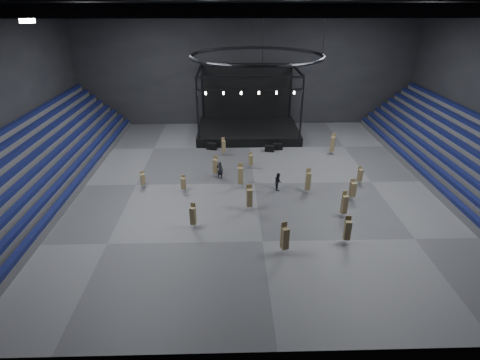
{
  "coord_description": "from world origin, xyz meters",
  "views": [
    {
      "loc": [
        -2.5,
        -35.44,
        17.81
      ],
      "look_at": [
        -1.59,
        -2.0,
        1.4
      ],
      "focal_mm": 28.0,
      "sensor_mm": 36.0,
      "label": 1
    }
  ],
  "objects_px": {
    "chair_stack_3": "(224,146)",
    "chair_stack_13": "(241,175)",
    "chair_stack_5": "(251,160)",
    "chair_stack_14": "(183,183)",
    "chair_stack_4": "(347,230)",
    "man_center": "(220,170)",
    "chair_stack_7": "(308,181)",
    "chair_stack_10": "(249,197)",
    "flight_case_left": "(212,146)",
    "chair_stack_6": "(344,204)",
    "chair_stack_2": "(353,189)",
    "chair_stack_9": "(333,144)",
    "crew_member": "(278,181)",
    "chair_stack_11": "(285,238)",
    "chair_stack_8": "(360,175)",
    "chair_stack_0": "(215,166)",
    "chair_stack_1": "(143,179)",
    "chair_stack_12": "(193,215)",
    "flight_case_right": "(278,147)",
    "flight_case_mid": "(270,149)",
    "stage": "(248,124)"
  },
  "relations": [
    {
      "from": "chair_stack_5",
      "to": "chair_stack_14",
      "type": "distance_m",
      "value": 9.19
    },
    {
      "from": "flight_case_right",
      "to": "chair_stack_4",
      "type": "xyz_separation_m",
      "value": [
        3.06,
        -20.58,
        0.85
      ]
    },
    {
      "from": "chair_stack_4",
      "to": "man_center",
      "type": "relative_size",
      "value": 1.25
    },
    {
      "from": "chair_stack_1",
      "to": "chair_stack_6",
      "type": "height_order",
      "value": "chair_stack_6"
    },
    {
      "from": "chair_stack_5",
      "to": "chair_stack_9",
      "type": "relative_size",
      "value": 0.68
    },
    {
      "from": "chair_stack_1",
      "to": "chair_stack_8",
      "type": "distance_m",
      "value": 22.66
    },
    {
      "from": "chair_stack_3",
      "to": "chair_stack_11",
      "type": "distance_m",
      "value": 20.59
    },
    {
      "from": "chair_stack_1",
      "to": "chair_stack_5",
      "type": "height_order",
      "value": "chair_stack_5"
    },
    {
      "from": "flight_case_left",
      "to": "chair_stack_6",
      "type": "relative_size",
      "value": 0.51
    },
    {
      "from": "flight_case_right",
      "to": "chair_stack_2",
      "type": "relative_size",
      "value": 0.57
    },
    {
      "from": "flight_case_left",
      "to": "chair_stack_13",
      "type": "height_order",
      "value": "chair_stack_13"
    },
    {
      "from": "chair_stack_3",
      "to": "chair_stack_13",
      "type": "xyz_separation_m",
      "value": [
        1.86,
        -8.8,
        0.21
      ]
    },
    {
      "from": "chair_stack_7",
      "to": "chair_stack_12",
      "type": "relative_size",
      "value": 1.14
    },
    {
      "from": "chair_stack_0",
      "to": "chair_stack_4",
      "type": "relative_size",
      "value": 1.0
    },
    {
      "from": "chair_stack_3",
      "to": "chair_stack_12",
      "type": "xyz_separation_m",
      "value": [
        -2.38,
        -16.29,
        0.04
      ]
    },
    {
      "from": "chair_stack_13",
      "to": "chair_stack_10",
      "type": "bearing_deg",
      "value": -79.63
    },
    {
      "from": "chair_stack_0",
      "to": "chair_stack_12",
      "type": "height_order",
      "value": "chair_stack_0"
    },
    {
      "from": "flight_case_left",
      "to": "chair_stack_4",
      "type": "relative_size",
      "value": 0.52
    },
    {
      "from": "chair_stack_14",
      "to": "flight_case_mid",
      "type": "bearing_deg",
      "value": 55.61
    },
    {
      "from": "chair_stack_6",
      "to": "chair_stack_2",
      "type": "bearing_deg",
      "value": 47.77
    },
    {
      "from": "chair_stack_7",
      "to": "chair_stack_9",
      "type": "relative_size",
      "value": 0.98
    },
    {
      "from": "chair_stack_4",
      "to": "chair_stack_12",
      "type": "bearing_deg",
      "value": 172.29
    },
    {
      "from": "chair_stack_3",
      "to": "chair_stack_2",
      "type": "bearing_deg",
      "value": -60.87
    },
    {
      "from": "chair_stack_14",
      "to": "chair_stack_11",
      "type": "bearing_deg",
      "value": -41.58
    },
    {
      "from": "chair_stack_11",
      "to": "crew_member",
      "type": "relative_size",
      "value": 1.46
    },
    {
      "from": "flight_case_mid",
      "to": "chair_stack_11",
      "type": "xyz_separation_m",
      "value": [
        -0.94,
        -21.08,
        0.98
      ]
    },
    {
      "from": "chair_stack_6",
      "to": "chair_stack_14",
      "type": "relative_size",
      "value": 1.38
    },
    {
      "from": "chair_stack_4",
      "to": "chair_stack_9",
      "type": "distance_m",
      "value": 19.21
    },
    {
      "from": "chair_stack_0",
      "to": "chair_stack_13",
      "type": "distance_m",
      "value": 3.77
    },
    {
      "from": "chair_stack_5",
      "to": "chair_stack_12",
      "type": "height_order",
      "value": "chair_stack_12"
    },
    {
      "from": "chair_stack_4",
      "to": "chair_stack_3",
      "type": "bearing_deg",
      "value": 122.04
    },
    {
      "from": "chair_stack_4",
      "to": "chair_stack_5",
      "type": "relative_size",
      "value": 1.33
    },
    {
      "from": "flight_case_left",
      "to": "chair_stack_14",
      "type": "xyz_separation_m",
      "value": [
        -2.35,
        -11.75,
        0.55
      ]
    },
    {
      "from": "chair_stack_6",
      "to": "chair_stack_8",
      "type": "bearing_deg",
      "value": 48.08
    },
    {
      "from": "chair_stack_3",
      "to": "chair_stack_10",
      "type": "relative_size",
      "value": 0.89
    },
    {
      "from": "chair_stack_14",
      "to": "crew_member",
      "type": "height_order",
      "value": "crew_member"
    },
    {
      "from": "man_center",
      "to": "chair_stack_5",
      "type": "bearing_deg",
      "value": -120.38
    },
    {
      "from": "chair_stack_5",
      "to": "chair_stack_8",
      "type": "bearing_deg",
      "value": -40.59
    },
    {
      "from": "chair_stack_0",
      "to": "chair_stack_2",
      "type": "bearing_deg",
      "value": -7.69
    },
    {
      "from": "chair_stack_14",
      "to": "chair_stack_3",
      "type": "bearing_deg",
      "value": 75.75
    },
    {
      "from": "chair_stack_0",
      "to": "chair_stack_4",
      "type": "distance_m",
      "value": 16.72
    },
    {
      "from": "chair_stack_2",
      "to": "chair_stack_11",
      "type": "relative_size",
      "value": 0.82
    },
    {
      "from": "chair_stack_10",
      "to": "chair_stack_11",
      "type": "height_order",
      "value": "chair_stack_11"
    },
    {
      "from": "chair_stack_6",
      "to": "stage",
      "type": "bearing_deg",
      "value": 94.47
    },
    {
      "from": "chair_stack_8",
      "to": "chair_stack_12",
      "type": "xyz_separation_m",
      "value": [
        -16.82,
        -7.96,
        0.17
      ]
    },
    {
      "from": "chair_stack_4",
      "to": "man_center",
      "type": "height_order",
      "value": "chair_stack_4"
    },
    {
      "from": "chair_stack_8",
      "to": "crew_member",
      "type": "distance_m",
      "value": 8.82
    },
    {
      "from": "chair_stack_0",
      "to": "chair_stack_1",
      "type": "distance_m",
      "value": 7.8
    },
    {
      "from": "flight_case_mid",
      "to": "chair_stack_7",
      "type": "bearing_deg",
      "value": -76.64
    },
    {
      "from": "chair_stack_7",
      "to": "chair_stack_10",
      "type": "bearing_deg",
      "value": -153.16
    }
  ]
}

